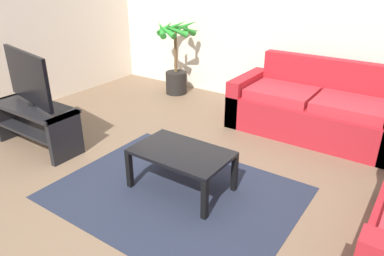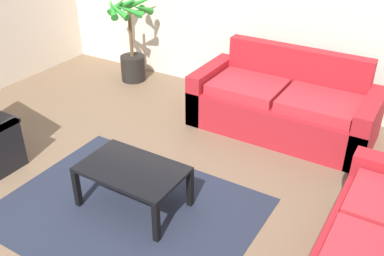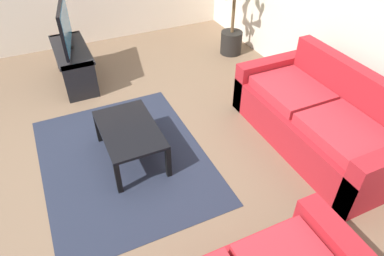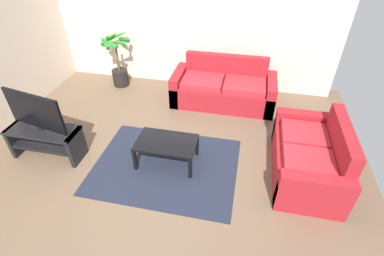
# 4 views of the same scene
# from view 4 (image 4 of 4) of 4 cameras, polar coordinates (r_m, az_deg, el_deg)

# --- Properties ---
(ground_plane) EXTENTS (6.60, 6.60, 0.00)m
(ground_plane) POSITION_cam_4_polar(r_m,az_deg,el_deg) (4.41, -8.29, -8.99)
(ground_plane) COLOR brown
(wall_back) EXTENTS (6.00, 0.06, 2.70)m
(wall_back) POSITION_cam_4_polar(r_m,az_deg,el_deg) (6.23, 0.04, 20.19)
(wall_back) COLOR beige
(wall_back) RESTS_ON ground
(couch_main) EXTENTS (2.03, 0.90, 0.90)m
(couch_main) POSITION_cam_4_polar(r_m,az_deg,el_deg) (5.87, 6.31, 7.73)
(couch_main) COLOR maroon
(couch_main) RESTS_ON ground
(couch_loveseat) EXTENTS (0.90, 1.62, 0.90)m
(couch_loveseat) POSITION_cam_4_polar(r_m,az_deg,el_deg) (4.50, 22.44, -5.62)
(couch_loveseat) COLOR maroon
(couch_loveseat) RESTS_ON ground
(tv_stand) EXTENTS (1.10, 0.45, 0.52)m
(tv_stand) POSITION_cam_4_polar(r_m,az_deg,el_deg) (5.00, -27.34, -1.87)
(tv_stand) COLOR black
(tv_stand) RESTS_ON ground
(tv) EXTENTS (1.01, 0.24, 0.62)m
(tv) POSITION_cam_4_polar(r_m,az_deg,el_deg) (4.74, -29.00, 2.96)
(tv) COLOR black
(tv) RESTS_ON tv_stand
(coffee_table) EXTENTS (0.90, 0.57, 0.41)m
(coffee_table) POSITION_cam_4_polar(r_m,az_deg,el_deg) (4.33, -5.16, -3.29)
(coffee_table) COLOR black
(coffee_table) RESTS_ON ground
(area_rug) EXTENTS (2.20, 1.70, 0.01)m
(area_rug) POSITION_cam_4_polar(r_m,az_deg,el_deg) (4.49, -5.28, -7.49)
(area_rug) COLOR #1E2333
(area_rug) RESTS_ON ground
(potted_palm) EXTENTS (0.64, 0.70, 1.21)m
(potted_palm) POSITION_cam_4_polar(r_m,az_deg,el_deg) (6.61, -14.66, 12.77)
(potted_palm) COLOR black
(potted_palm) RESTS_ON ground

